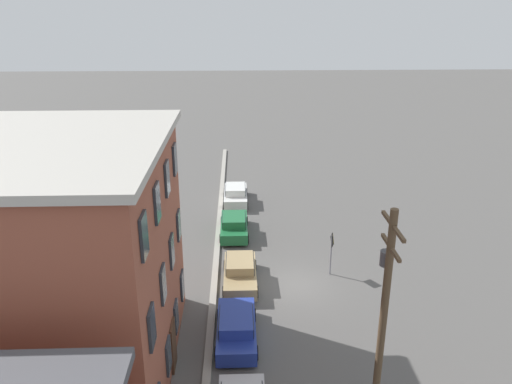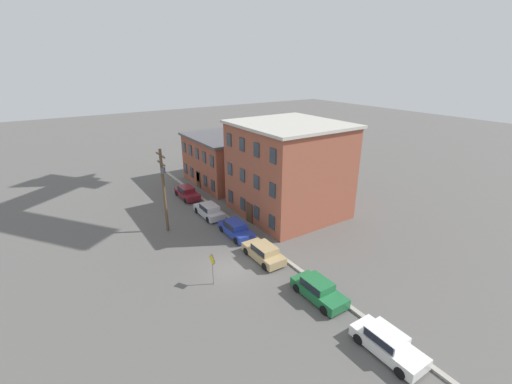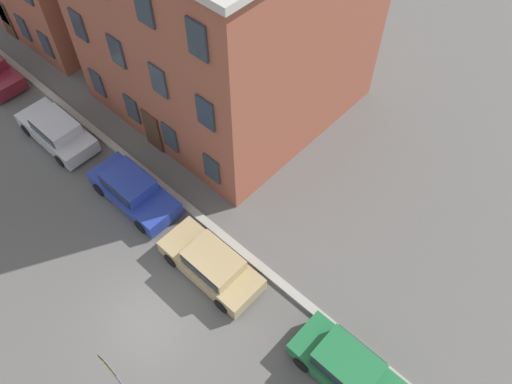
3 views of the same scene
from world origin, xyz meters
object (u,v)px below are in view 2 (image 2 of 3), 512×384
car_tan (264,252)px  car_white (387,342)px  car_blue (236,228)px  car_green (318,289)px  caution_sign (212,264)px  utility_pole (164,187)px  car_maroon (187,192)px  car_silver (209,210)px

car_tan → car_white: 12.40m
car_blue → car_green: 11.65m
car_white → caution_sign: size_ratio=1.63×
car_tan → utility_pole: utility_pole is taller
car_green → utility_pole: size_ratio=0.52×
car_maroon → utility_pole: utility_pole is taller
car_tan → car_green: 6.45m
car_silver → car_tan: size_ratio=1.00×
car_tan → utility_pole: size_ratio=0.52×
car_silver → car_tan: same height
car_blue → car_tan: 5.22m
car_blue → caution_sign: caution_sign is taller
car_maroon → car_green: bearing=0.6°
car_silver → caution_sign: 12.67m
car_silver → utility_pole: 6.57m
car_green → car_white: (5.96, -0.08, 0.00)m
car_blue → car_green: same height
car_silver → utility_pole: bearing=-80.4°
car_tan → car_white: size_ratio=1.00×
car_maroon → car_silver: (6.59, -0.10, 0.00)m
car_silver → utility_pole: (0.86, -5.09, 4.06)m
car_silver → utility_pole: utility_pole is taller
car_maroon → caution_sign: bearing=-16.6°
car_maroon → car_tan: size_ratio=1.00×
car_maroon → car_tan: same height
car_green → car_white: bearing=-0.8°
car_silver → car_maroon: bearing=179.1°
car_tan → caution_sign: 5.45m
car_silver → car_blue: same height
car_silver → car_white: same height
utility_pole → car_tan: bearing=27.4°
car_blue → car_tan: bearing=-2.3°
car_maroon → car_white: (29.67, 0.18, 0.00)m
utility_pole → caution_sign: bearing=-1.0°
car_silver → car_white: bearing=0.7°
car_tan → car_white: (12.40, 0.28, 0.00)m
car_blue → utility_pole: utility_pole is taller
car_maroon → utility_pole: size_ratio=0.52×
car_maroon → car_white: bearing=0.4°
car_blue → utility_pole: 8.11m
car_maroon → car_blue: size_ratio=1.00×
caution_sign → car_maroon: bearing=163.4°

